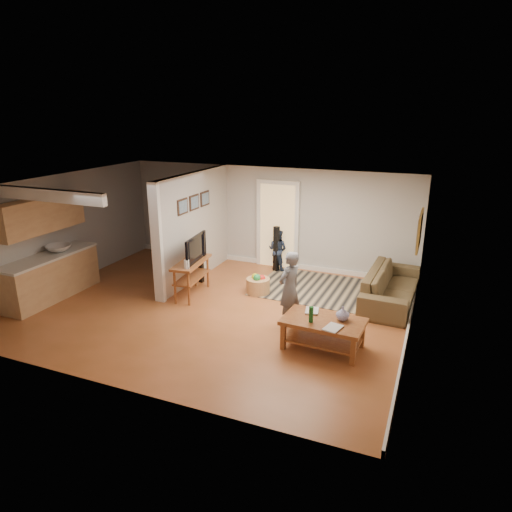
# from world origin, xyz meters

# --- Properties ---
(ground) EXTENTS (7.50, 7.50, 0.00)m
(ground) POSITION_xyz_m (0.00, 0.00, 0.00)
(ground) COLOR brown
(ground) RESTS_ON ground
(room_shell) EXTENTS (7.54, 6.02, 2.52)m
(room_shell) POSITION_xyz_m (-1.07, 0.43, 1.46)
(room_shell) COLOR #BAB7B2
(room_shell) RESTS_ON ground
(area_rug) EXTENTS (2.80, 2.08, 0.01)m
(area_rug) POSITION_xyz_m (1.70, 1.82, 0.01)
(area_rug) COLOR black
(area_rug) RESTS_ON ground
(sofa) EXTENTS (1.03, 2.41, 0.69)m
(sofa) POSITION_xyz_m (3.26, 1.68, 0.00)
(sofa) COLOR #4F4627
(sofa) RESTS_ON ground
(coffee_table) EXTENTS (1.38, 0.85, 0.79)m
(coffee_table) POSITION_xyz_m (2.45, -0.74, 0.41)
(coffee_table) COLOR maroon
(coffee_table) RESTS_ON ground
(tv_console) EXTENTS (0.59, 1.27, 1.05)m
(tv_console) POSITION_xyz_m (-0.74, 0.45, 0.70)
(tv_console) COLOR maroon
(tv_console) RESTS_ON ground
(speaker_left) EXTENTS (0.10, 0.10, 0.98)m
(speaker_left) POSITION_xyz_m (-0.95, 1.20, 0.49)
(speaker_left) COLOR black
(speaker_left) RESTS_ON ground
(speaker_right) EXTENTS (0.15, 0.15, 1.14)m
(speaker_right) POSITION_xyz_m (0.40, 2.58, 0.57)
(speaker_right) COLOR black
(speaker_right) RESTS_ON ground
(toy_basket) EXTENTS (0.51, 0.51, 0.46)m
(toy_basket) POSITION_xyz_m (0.52, 1.08, 0.19)
(toy_basket) COLOR #A67948
(toy_basket) RESTS_ON ground
(child) EXTENTS (0.52, 0.61, 1.43)m
(child) POSITION_xyz_m (1.62, -0.12, 0.00)
(child) COLOR slate
(child) RESTS_ON ground
(toddler) EXTENTS (0.55, 0.46, 1.03)m
(toddler) POSITION_xyz_m (0.39, 2.70, 0.00)
(toddler) COLOR #212C45
(toddler) RESTS_ON ground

